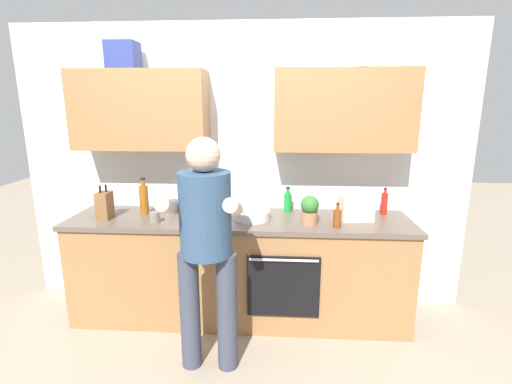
{
  "coord_description": "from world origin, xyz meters",
  "views": [
    {
      "loc": [
        0.33,
        -2.94,
        1.83
      ],
      "look_at": [
        0.15,
        -0.1,
        1.15
      ],
      "focal_mm": 26.07,
      "sensor_mm": 36.0,
      "label": 1
    }
  ],
  "objects_px": {
    "bottle_syrup": "(144,199)",
    "potted_herb": "(310,210)",
    "bottle_hotsauce": "(384,203)",
    "bottle_water": "(201,205)",
    "cup_stoneware": "(155,217)",
    "cup_coffee": "(184,215)",
    "mixing_bowl": "(252,215)",
    "knife_block": "(105,205)",
    "cup_tea": "(174,205)",
    "grocery_bag_rice": "(356,207)",
    "bottle_vinegar": "(337,218)",
    "person_standing": "(206,239)",
    "bottle_soda": "(288,201)"
  },
  "relations": [
    {
      "from": "bottle_syrup",
      "to": "potted_herb",
      "type": "height_order",
      "value": "bottle_syrup"
    },
    {
      "from": "bottle_hotsauce",
      "to": "bottle_water",
      "type": "relative_size",
      "value": 1.11
    },
    {
      "from": "cup_stoneware",
      "to": "cup_coffee",
      "type": "bearing_deg",
      "value": 13.25
    },
    {
      "from": "mixing_bowl",
      "to": "knife_block",
      "type": "height_order",
      "value": "knife_block"
    },
    {
      "from": "cup_stoneware",
      "to": "mixing_bowl",
      "type": "distance_m",
      "value": 0.79
    },
    {
      "from": "bottle_syrup",
      "to": "cup_tea",
      "type": "relative_size",
      "value": 3.21
    },
    {
      "from": "grocery_bag_rice",
      "to": "bottle_vinegar",
      "type": "bearing_deg",
      "value": -128.48
    },
    {
      "from": "bottle_water",
      "to": "cup_tea",
      "type": "bearing_deg",
      "value": 163.44
    },
    {
      "from": "bottle_water",
      "to": "potted_herb",
      "type": "distance_m",
      "value": 0.94
    },
    {
      "from": "bottle_water",
      "to": "grocery_bag_rice",
      "type": "relative_size",
      "value": 0.82
    },
    {
      "from": "bottle_hotsauce",
      "to": "cup_tea",
      "type": "relative_size",
      "value": 2.34
    },
    {
      "from": "potted_herb",
      "to": "cup_coffee",
      "type": "bearing_deg",
      "value": 179.18
    },
    {
      "from": "bottle_hotsauce",
      "to": "cup_tea",
      "type": "height_order",
      "value": "bottle_hotsauce"
    },
    {
      "from": "bottle_vinegar",
      "to": "potted_herb",
      "type": "relative_size",
      "value": 0.84
    },
    {
      "from": "potted_herb",
      "to": "cup_stoneware",
      "type": "bearing_deg",
      "value": -178.24
    },
    {
      "from": "person_standing",
      "to": "cup_tea",
      "type": "height_order",
      "value": "person_standing"
    },
    {
      "from": "person_standing",
      "to": "bottle_vinegar",
      "type": "height_order",
      "value": "person_standing"
    },
    {
      "from": "knife_block",
      "to": "bottle_syrup",
      "type": "bearing_deg",
      "value": 25.79
    },
    {
      "from": "bottle_hotsauce",
      "to": "cup_coffee",
      "type": "bearing_deg",
      "value": -169.87
    },
    {
      "from": "bottle_syrup",
      "to": "knife_block",
      "type": "distance_m",
      "value": 0.32
    },
    {
      "from": "grocery_bag_rice",
      "to": "bottle_syrup",
      "type": "bearing_deg",
      "value": 179.36
    },
    {
      "from": "cup_coffee",
      "to": "mixing_bowl",
      "type": "bearing_deg",
      "value": 9.05
    },
    {
      "from": "cup_tea",
      "to": "cup_coffee",
      "type": "bearing_deg",
      "value": -60.74
    },
    {
      "from": "bottle_hotsauce",
      "to": "knife_block",
      "type": "distance_m",
      "value": 2.35
    },
    {
      "from": "bottle_soda",
      "to": "person_standing",
      "type": "bearing_deg",
      "value": -121.99
    },
    {
      "from": "cup_stoneware",
      "to": "bottle_syrup",
      "type": "bearing_deg",
      "value": 126.23
    },
    {
      "from": "bottle_syrup",
      "to": "bottle_water",
      "type": "height_order",
      "value": "bottle_syrup"
    },
    {
      "from": "bottle_syrup",
      "to": "grocery_bag_rice",
      "type": "distance_m",
      "value": 1.78
    },
    {
      "from": "bottle_syrup",
      "to": "mixing_bowl",
      "type": "distance_m",
      "value": 0.94
    },
    {
      "from": "bottle_vinegar",
      "to": "person_standing",
      "type": "bearing_deg",
      "value": -152.73
    },
    {
      "from": "cup_coffee",
      "to": "grocery_bag_rice",
      "type": "bearing_deg",
      "value": 5.97
    },
    {
      "from": "bottle_water",
      "to": "potted_herb",
      "type": "height_order",
      "value": "potted_herb"
    },
    {
      "from": "bottle_vinegar",
      "to": "knife_block",
      "type": "relative_size",
      "value": 0.69
    },
    {
      "from": "person_standing",
      "to": "mixing_bowl",
      "type": "height_order",
      "value": "person_standing"
    },
    {
      "from": "bottle_soda",
      "to": "cup_stoneware",
      "type": "xyz_separation_m",
      "value": [
        -1.07,
        -0.38,
        -0.05
      ]
    },
    {
      "from": "bottle_syrup",
      "to": "cup_stoneware",
      "type": "distance_m",
      "value": 0.29
    },
    {
      "from": "bottle_hotsauce",
      "to": "knife_block",
      "type": "relative_size",
      "value": 0.83
    },
    {
      "from": "bottle_syrup",
      "to": "cup_stoneware",
      "type": "bearing_deg",
      "value": -53.77
    },
    {
      "from": "mixing_bowl",
      "to": "cup_tea",
      "type": "bearing_deg",
      "value": 163.87
    },
    {
      "from": "cup_coffee",
      "to": "potted_herb",
      "type": "height_order",
      "value": "potted_herb"
    },
    {
      "from": "bottle_syrup",
      "to": "cup_tea",
      "type": "xyz_separation_m",
      "value": [
        0.22,
        0.13,
        -0.09
      ]
    },
    {
      "from": "cup_coffee",
      "to": "knife_block",
      "type": "bearing_deg",
      "value": 177.51
    },
    {
      "from": "grocery_bag_rice",
      "to": "person_standing",
      "type": "bearing_deg",
      "value": -147.5
    },
    {
      "from": "bottle_syrup",
      "to": "bottle_water",
      "type": "relative_size",
      "value": 1.53
    },
    {
      "from": "person_standing",
      "to": "mixing_bowl",
      "type": "relative_size",
      "value": 5.6
    },
    {
      "from": "bottle_soda",
      "to": "knife_block",
      "type": "bearing_deg",
      "value": -168.86
    },
    {
      "from": "bottle_syrup",
      "to": "person_standing",
      "type": "bearing_deg",
      "value": -46.92
    },
    {
      "from": "bottle_syrup",
      "to": "cup_coffee",
      "type": "height_order",
      "value": "bottle_syrup"
    },
    {
      "from": "grocery_bag_rice",
      "to": "mixing_bowl",
      "type": "bearing_deg",
      "value": -176.06
    },
    {
      "from": "bottle_soda",
      "to": "bottle_vinegar",
      "type": "bearing_deg",
      "value": -47.71
    }
  ]
}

